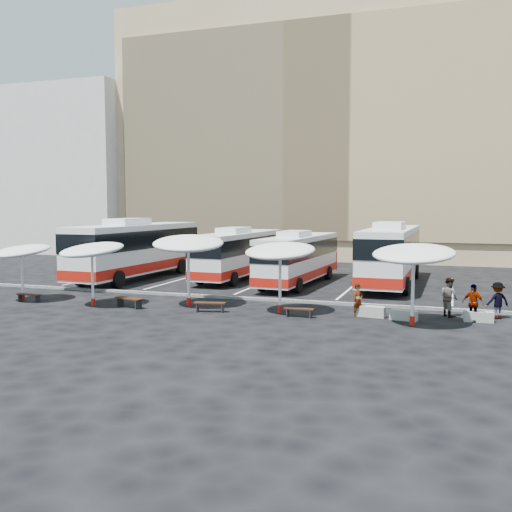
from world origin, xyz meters
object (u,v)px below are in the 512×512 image
(bus_1, at_px, (239,252))
(passenger_2, at_px, (473,303))
(wood_bench_3, at_px, (299,310))
(sunshade_2, at_px, (188,244))
(passenger_3, at_px, (497,301))
(wood_bench_2, at_px, (210,305))
(wood_bench_1, at_px, (129,300))
(bus_0, at_px, (137,248))
(conc_bench_1, at_px, (404,315))
(sunshade_4, at_px, (414,254))
(passenger_0, at_px, (358,300))
(sunshade_1, at_px, (92,250))
(bus_2, at_px, (299,257))
(bus_3, at_px, (391,253))
(sunshade_0, at_px, (21,251))
(sunshade_3, at_px, (280,251))
(wood_bench_0, at_px, (29,296))
(passenger_1, at_px, (450,297))
(conc_bench_2, at_px, (479,317))
(conc_bench_0, at_px, (371,311))

(bus_1, bearing_deg, passenger_2, -33.73)
(bus_1, bearing_deg, wood_bench_3, -56.42)
(sunshade_2, distance_m, passenger_3, 15.04)
(bus_1, height_order, wood_bench_2, bus_1)
(wood_bench_1, distance_m, passenger_2, 16.45)
(bus_0, distance_m, conc_bench_1, 21.24)
(sunshade_4, bearing_deg, wood_bench_3, 177.88)
(passenger_0, distance_m, passenger_2, 5.04)
(bus_0, relative_size, sunshade_4, 3.32)
(sunshade_1, height_order, wood_bench_2, sunshade_1)
(bus_2, distance_m, bus_3, 6.00)
(passenger_3, bearing_deg, sunshade_1, -18.31)
(sunshade_1, distance_m, sunshade_4, 15.96)
(sunshade_0, distance_m, sunshade_3, 14.28)
(bus_3, bearing_deg, passenger_3, -59.58)
(wood_bench_0, height_order, passenger_1, passenger_1)
(conc_bench_2, bearing_deg, bus_3, 114.00)
(bus_2, distance_m, passenger_2, 14.03)
(wood_bench_1, bearing_deg, bus_1, 84.84)
(wood_bench_0, xyz_separation_m, passenger_1, (21.40, 2.98, 0.59))
(sunshade_2, height_order, wood_bench_1, sunshade_2)
(bus_1, relative_size, sunshade_3, 3.08)
(wood_bench_1, distance_m, conc_bench_2, 16.71)
(wood_bench_1, bearing_deg, conc_bench_1, 5.12)
(wood_bench_1, bearing_deg, conc_bench_2, 6.55)
(passenger_0, distance_m, passenger_1, 4.26)
(bus_2, height_order, passenger_0, bus_2)
(bus_0, bearing_deg, passenger_0, -26.13)
(wood_bench_2, relative_size, conc_bench_2, 1.28)
(wood_bench_2, height_order, passenger_0, passenger_0)
(bus_2, relative_size, sunshade_2, 2.44)
(sunshade_2, relative_size, sunshade_4, 1.13)
(sunshade_0, height_order, passenger_1, sunshade_0)
(bus_2, bearing_deg, conc_bench_2, -37.93)
(bus_3, distance_m, wood_bench_3, 13.04)
(wood_bench_2, height_order, passenger_2, passenger_2)
(bus_3, distance_m, sunshade_2, 14.67)
(sunshade_2, bearing_deg, conc_bench_1, -1.37)
(sunshade_4, bearing_deg, bus_0, 152.39)
(wood_bench_2, distance_m, conc_bench_1, 9.13)
(bus_0, xyz_separation_m, wood_bench_3, (14.41, -10.00, -1.87))
(sunshade_1, bearing_deg, sunshade_4, 0.78)
(bus_0, relative_size, wood_bench_0, 9.58)
(wood_bench_3, bearing_deg, conc_bench_2, 11.11)
(wood_bench_2, distance_m, passenger_3, 13.35)
(sunshade_4, bearing_deg, bus_2, 125.64)
(wood_bench_2, bearing_deg, conc_bench_0, 9.75)
(sunshade_0, xyz_separation_m, wood_bench_2, (10.94, 0.25, -2.34))
(bus_0, relative_size, wood_bench_3, 9.85)
(bus_2, distance_m, passenger_3, 14.19)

